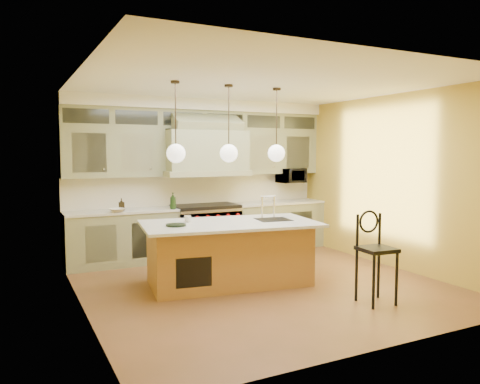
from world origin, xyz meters
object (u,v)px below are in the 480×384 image
kitchen_island (229,252)px  range (205,230)px  counter_stool (375,251)px  microwave (291,176)px

kitchen_island → range: bearing=86.6°
counter_stool → microwave: microwave is taller
microwave → counter_stool: bearing=-106.1°
range → counter_stool: size_ratio=1.01×
kitchen_island → counter_stool: 2.09m
kitchen_island → counter_stool: kitchen_island is taller
counter_stool → microwave: (1.05, 3.62, 0.77)m
range → counter_stool: counter_stool is taller
counter_stool → microwave: size_ratio=2.19×
range → microwave: (1.95, 0.11, 0.96)m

